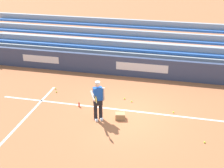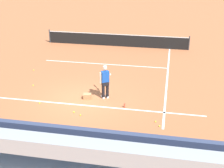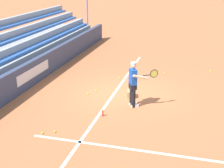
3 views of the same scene
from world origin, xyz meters
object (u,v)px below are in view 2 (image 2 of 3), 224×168
at_px(tennis_player, 105,82).
at_px(tennis_ball_midcourt, 80,115).
at_px(tennis_net, 117,40).
at_px(tennis_ball_by_box, 40,103).
at_px(tennis_ball_far_left, 159,126).
at_px(tennis_ball_far_right, 33,85).
at_px(tennis_ball_near_player, 34,70).
at_px(water_bottle, 125,105).
at_px(ball_box_cardboard, 87,96).
at_px(tennis_ball_stray_back, 155,122).
at_px(tennis_ball_toward_net, 74,112).

relative_size(tennis_player, tennis_ball_midcourt, 25.98).
bearing_deg(tennis_net, tennis_ball_by_box, -100.33).
xyz_separation_m(tennis_ball_far_left, tennis_ball_by_box, (-5.87, 1.07, 0.00)).
bearing_deg(tennis_ball_by_box, tennis_ball_far_right, 121.73).
bearing_deg(tennis_ball_by_box, tennis_ball_near_player, 117.47).
xyz_separation_m(tennis_player, water_bottle, (1.13, -0.87, -0.78)).
xyz_separation_m(ball_box_cardboard, tennis_ball_far_right, (-3.37, 0.98, -0.10)).
relative_size(water_bottle, tennis_net, 0.02).
bearing_deg(tennis_ball_stray_back, tennis_ball_far_left, -61.57).
bearing_deg(tennis_net, tennis_ball_midcourt, -88.08).
relative_size(tennis_ball_midcourt, water_bottle, 0.30).
xyz_separation_m(tennis_ball_midcourt, tennis_ball_toward_net, (-0.38, 0.22, 0.00)).
relative_size(tennis_ball_stray_back, tennis_ball_near_player, 1.00).
relative_size(ball_box_cardboard, tennis_ball_toward_net, 6.06).
height_order(tennis_ball_toward_net, tennis_ball_by_box, same).
xyz_separation_m(tennis_ball_far_left, tennis_ball_toward_net, (-3.96, 0.51, 0.00)).
relative_size(tennis_ball_near_player, water_bottle, 0.30).
xyz_separation_m(tennis_ball_near_player, tennis_ball_by_box, (2.19, -4.22, 0.00)).
xyz_separation_m(tennis_ball_midcourt, water_bottle, (1.84, 1.18, 0.08)).
relative_size(tennis_player, tennis_ball_far_right, 25.98).
distance_m(ball_box_cardboard, tennis_ball_far_right, 3.51).
bearing_deg(tennis_ball_by_box, tennis_player, 22.65).
bearing_deg(ball_box_cardboard, tennis_net, 91.34).
relative_size(tennis_ball_stray_back, tennis_ball_toward_net, 1.00).
xyz_separation_m(tennis_player, tennis_ball_stray_back, (2.67, -1.98, -0.86)).
bearing_deg(tennis_ball_far_right, tennis_ball_near_player, 113.41).
bearing_deg(tennis_player, tennis_ball_toward_net, -121.14).
height_order(tennis_ball_midcourt, tennis_ball_near_player, same).
relative_size(tennis_ball_by_box, tennis_net, 0.01).
height_order(ball_box_cardboard, tennis_ball_near_player, ball_box_cardboard).
distance_m(tennis_player, tennis_ball_far_right, 4.39).
height_order(ball_box_cardboard, tennis_ball_by_box, ball_box_cardboard).
height_order(tennis_ball_far_left, tennis_ball_near_player, same).
distance_m(ball_box_cardboard, water_bottle, 2.09).
xyz_separation_m(tennis_ball_midcourt, tennis_ball_far_right, (-3.53, 2.77, 0.00)).
xyz_separation_m(tennis_ball_by_box, tennis_ball_far_right, (-1.23, 1.98, 0.00)).
relative_size(tennis_player, water_bottle, 7.80).
bearing_deg(tennis_net, tennis_ball_toward_net, -90.02).
xyz_separation_m(tennis_ball_by_box, tennis_net, (1.92, 10.54, 0.46)).
relative_size(tennis_ball_far_left, tennis_ball_stray_back, 1.00).
bearing_deg(tennis_ball_far_left, tennis_ball_midcourt, 175.44).
distance_m(tennis_ball_by_box, water_bottle, 4.17).
relative_size(tennis_ball_near_player, tennis_net, 0.01).
height_order(tennis_ball_stray_back, tennis_ball_toward_net, same).
distance_m(tennis_ball_stray_back, tennis_ball_near_player, 9.30).
bearing_deg(tennis_ball_midcourt, water_bottle, 32.52).
height_order(tennis_ball_near_player, tennis_ball_by_box, same).
distance_m(tennis_player, tennis_ball_midcourt, 2.33).
bearing_deg(tennis_ball_far_left, tennis_net, 108.79).
bearing_deg(tennis_ball_near_player, tennis_ball_stray_back, -32.09).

